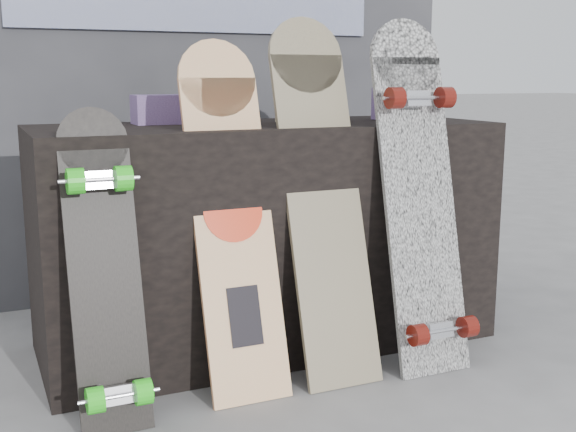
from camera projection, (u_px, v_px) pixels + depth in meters
name	position (u px, v px, depth m)	size (l,w,h in m)	color
ground	(330.00, 394.00, 2.22)	(60.00, 60.00, 0.00)	slate
vendor_table	(267.00, 235.00, 2.59)	(1.60, 0.60, 0.80)	black
booth	(194.00, 44.00, 3.22)	(2.40, 0.22, 2.20)	#35353A
merch_box_purple	(160.00, 109.00, 2.50)	(0.18, 0.12, 0.10)	#503872
merch_box_small	(397.00, 104.00, 2.73)	(0.14, 0.14, 0.12)	#503872
merch_box_flat	(308.00, 114.00, 2.62)	(0.22, 0.10, 0.06)	#D1B78C
longboard_geisha	(232.00, 207.00, 2.21)	(0.25, 0.34, 1.08)	beige
longboard_celtic	(322.00, 186.00, 2.32)	(0.26, 0.37, 1.16)	beige
longboard_cascadia	(420.00, 188.00, 2.38)	(0.26, 0.34, 1.16)	white
skateboard_dark	(105.00, 266.00, 1.98)	(0.20, 0.30, 0.88)	black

